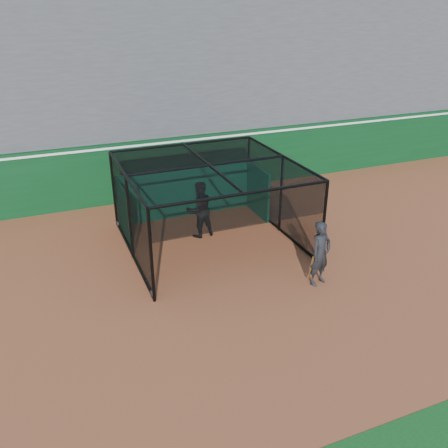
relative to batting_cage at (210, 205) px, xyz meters
name	(u,v)px	position (x,y,z in m)	size (l,w,h in m)	color
ground	(216,305)	(-1.16, -3.56, -1.39)	(120.00, 120.00, 0.00)	brown
outfield_wall	(141,169)	(-1.16, 4.94, -0.10)	(50.00, 0.50, 2.50)	#0A3817
grandstand	(116,77)	(-1.16, 8.71, 3.09)	(50.00, 7.85, 8.95)	#4C4C4F
batting_cage	(210,205)	(0.00, 0.00, 0.00)	(5.44, 5.49, 2.78)	black
batter	(199,209)	(-0.13, 0.66, -0.38)	(0.98, 0.76, 2.01)	black
on_deck_player	(320,254)	(2.02, -3.62, -0.42)	(0.82, 0.66, 1.95)	black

